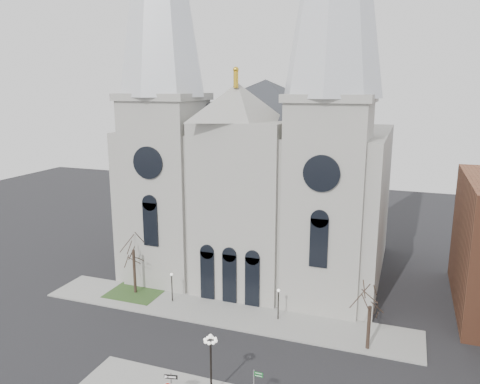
% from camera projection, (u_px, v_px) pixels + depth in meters
% --- Properties ---
extents(ground, '(160.00, 160.00, 0.00)m').
position_uv_depth(ground, '(171.00, 371.00, 38.78)').
color(ground, black).
rests_on(ground, ground).
extents(sidewalk_far, '(40.00, 6.00, 0.14)m').
position_uv_depth(sidewalk_far, '(221.00, 312.00, 48.86)').
color(sidewalk_far, gray).
rests_on(sidewalk_far, ground).
extents(grass_patch, '(6.00, 5.00, 0.18)m').
position_uv_depth(grass_patch, '(136.00, 293.00, 53.43)').
color(grass_patch, '#28441D').
rests_on(grass_patch, ground).
extents(cathedral, '(33.00, 26.66, 54.00)m').
position_uv_depth(cathedral, '(257.00, 127.00, 55.71)').
color(cathedral, '#A2A097').
rests_on(cathedral, ground).
extents(tree_left, '(3.20, 3.20, 7.50)m').
position_uv_depth(tree_left, '(133.00, 247.00, 52.23)').
color(tree_left, black).
rests_on(tree_left, ground).
extents(tree_right, '(3.20, 3.20, 6.00)m').
position_uv_depth(tree_right, '(370.00, 304.00, 41.07)').
color(tree_right, black).
rests_on(tree_right, ground).
extents(ped_lamp_left, '(0.32, 0.32, 3.26)m').
position_uv_depth(ped_lamp_left, '(172.00, 282.00, 50.82)').
color(ped_lamp_left, black).
rests_on(ped_lamp_left, sidewalk_far).
extents(ped_lamp_right, '(0.32, 0.32, 3.26)m').
position_uv_depth(ped_lamp_right, '(278.00, 299.00, 46.83)').
color(ped_lamp_right, black).
rests_on(ped_lamp_right, sidewalk_far).
extents(globe_lamp, '(1.22, 1.22, 5.06)m').
position_uv_depth(globe_lamp, '(211.00, 357.00, 34.96)').
color(globe_lamp, black).
rests_on(globe_lamp, sidewalk_near).
extents(one_way_sign, '(1.02, 0.25, 2.35)m').
position_uv_depth(one_way_sign, '(171.00, 383.00, 34.55)').
color(one_way_sign, slate).
rests_on(one_way_sign, sidewalk_near).
extents(street_name_sign, '(0.77, 0.10, 2.41)m').
position_uv_depth(street_name_sign, '(255.00, 382.00, 34.86)').
color(street_name_sign, slate).
rests_on(street_name_sign, sidewalk_near).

